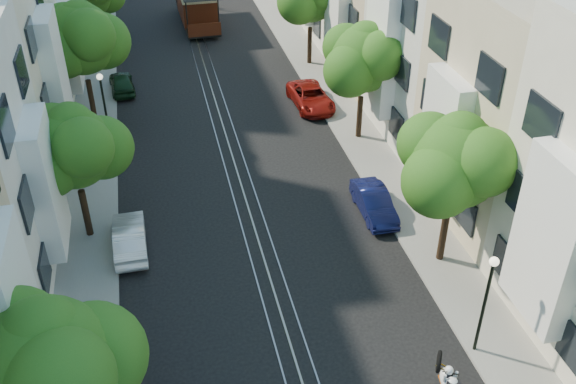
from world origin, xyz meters
TOP-DOWN VIEW (x-y plane):
  - ground at (0.00, 28.00)m, footprint 200.00×200.00m
  - sidewalk_east at (7.25, 28.00)m, footprint 2.50×80.00m
  - sidewalk_west at (-7.25, 28.00)m, footprint 2.50×80.00m
  - rail_left at (-0.55, 28.00)m, footprint 0.06×80.00m
  - rail_slot at (0.00, 28.00)m, footprint 0.06×80.00m
  - rail_right at (0.55, 28.00)m, footprint 0.06×80.00m
  - lane_line at (0.00, 28.00)m, footprint 0.08×80.00m
  - tree_e_b at (7.26, 8.98)m, footprint 4.93×4.08m
  - tree_e_c at (7.26, 19.98)m, footprint 4.84×3.99m
  - tree_w_a at (-7.14, 1.98)m, footprint 4.93×4.08m
  - tree_w_b at (-7.14, 13.98)m, footprint 4.72×3.87m
  - tree_w_c at (-7.14, 24.98)m, footprint 5.13×4.28m
  - lamp_east at (6.30, 4.00)m, footprint 0.32×0.32m
  - lamp_west at (-6.30, 22.00)m, footprint 0.32×0.32m
  - sportbike_rider at (4.40, 2.20)m, footprint 0.56×2.02m
  - cable_car at (0.50, 41.23)m, footprint 2.91×8.72m
  - parked_car_e_mid at (5.60, 12.82)m, footprint 1.32×3.70m
  - parked_car_e_far at (5.60, 24.46)m, footprint 2.33×4.62m
  - parked_car_w_mid at (-5.46, 12.65)m, footprint 1.40×3.83m
  - parked_car_w_far at (-5.60, 29.25)m, footprint 1.74×3.70m

SIDE VIEW (x-z plane):
  - ground at x=0.00m, z-range 0.00..0.00m
  - lane_line at x=0.00m, z-range 0.00..0.01m
  - rail_left at x=-0.55m, z-range 0.00..0.02m
  - rail_slot at x=0.00m, z-range 0.00..0.02m
  - rail_right at x=0.55m, z-range 0.00..0.02m
  - sidewalk_east at x=7.25m, z-range 0.00..0.12m
  - sidewalk_west at x=-7.25m, z-range 0.00..0.12m
  - parked_car_e_mid at x=5.60m, z-range 0.00..1.22m
  - parked_car_w_far at x=-5.60m, z-range 0.00..1.22m
  - parked_car_w_mid at x=-5.46m, z-range 0.00..1.25m
  - parked_car_e_far at x=5.60m, z-range 0.00..1.25m
  - sportbike_rider at x=4.40m, z-range 0.08..1.64m
  - cable_car at x=0.50m, z-range 0.31..3.64m
  - lamp_east at x=6.30m, z-range 0.77..4.93m
  - lamp_west at x=-6.30m, z-range 0.77..4.93m
  - tree_w_b at x=-7.14m, z-range 1.26..7.53m
  - tree_e_c at x=7.26m, z-range 1.34..7.86m
  - tree_e_b at x=7.26m, z-range 1.39..8.07m
  - tree_w_a at x=-7.14m, z-range 1.39..8.07m
  - tree_w_c at x=-7.14m, z-range 1.52..8.62m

